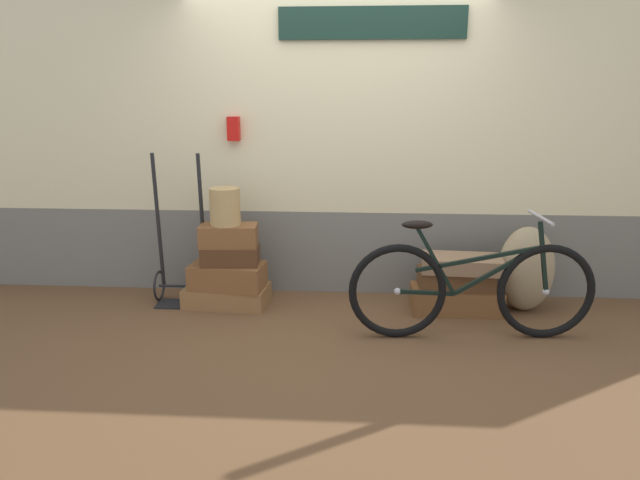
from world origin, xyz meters
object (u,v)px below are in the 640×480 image
Objects in this scene: wicker_basket at (225,207)px; bicycle at (471,289)px; suitcase_6 at (462,264)px; suitcase_5 at (455,279)px; burlap_sack at (526,269)px; suitcase_4 at (456,299)px; suitcase_3 at (229,235)px; suitcase_0 at (227,295)px; suitcase_1 at (228,276)px; suitcase_2 at (230,255)px; luggage_trolley at (182,268)px.

wicker_basket reaches higher than bicycle.
suitcase_6 is 1.96m from wicker_basket.
suitcase_5 is 0.58m from burlap_sack.
bicycle reaches higher than suitcase_4.
burlap_sack reaches higher than suitcase_6.
suitcase_3 is at bearing -178.50° from burlap_sack.
suitcase_0 is 1.13× the size of suitcase_1.
suitcase_6 is (1.88, 0.01, -0.03)m from suitcase_2.
suitcase_1 is 1.02× the size of suitcase_5.
suitcase_4 is 0.60m from bicycle.
wicker_basket reaches higher than suitcase_1.
burlap_sack is (2.45, 0.07, -0.50)m from wicker_basket.
suitcase_3 is 0.78× the size of suitcase_5.
suitcase_4 is 0.62m from burlap_sack.
suitcase_5 is 0.33× the size of bicycle.
suitcase_1 is 0.34m from suitcase_3.
wicker_basket reaches higher than suitcase_3.
burlap_sack reaches higher than suitcase_3.
luggage_trolley reaches higher than burlap_sack.
suitcase_1 is 1.30× the size of suitcase_2.
suitcase_3 reaches higher than suitcase_0.
suitcase_1 is 0.84× the size of suitcase_4.
suitcase_4 is at bearing -1.59° from luggage_trolley.
luggage_trolley is (-2.29, 0.06, 0.20)m from suitcase_4.
suitcase_1 is 1.87m from suitcase_5.
burlap_sack reaches higher than suitcase_0.
suitcase_4 is 1.02× the size of burlap_sack.
suitcase_0 is 0.95× the size of suitcase_4.
suitcase_6 is (1.90, -0.02, -0.20)m from suitcase_3.
luggage_trolley is at bearing -177.37° from suitcase_6.
bicycle is (1.90, -0.54, -0.47)m from wicker_basket.
suitcase_4 is at bearing 3.51° from suitcase_0.
suitcase_5 is 1.95× the size of wicker_basket.
suitcase_1 is at bearing -133.77° from suitcase_3.
suitcase_2 is at bearing -37.00° from suitcase_0.
wicker_basket is (-1.89, -0.00, 0.75)m from suitcase_4.
suitcase_5 reaches higher than suitcase_0.
suitcase_5 is 0.14m from suitcase_6.
suitcase_0 is 1.08× the size of suitcase_6.
suitcase_2 is 1.53× the size of wicker_basket.
suitcase_6 is at bearing 88.14° from bicycle.
luggage_trolley is 1.81× the size of burlap_sack.
suitcase_3 reaches higher than suitcase_2.
suitcase_2 is 0.36× the size of luggage_trolley.
suitcase_2 reaches higher than suitcase_4.
wicker_basket is (-1.92, 0.01, 0.44)m from suitcase_6.
luggage_trolley reaches higher than suitcase_4.
wicker_basket is at bearing -175.82° from suitcase_6.
suitcase_4 is at bearing -3.65° from suitcase_2.
suitcase_3 is at bearing -175.96° from suitcase_6.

